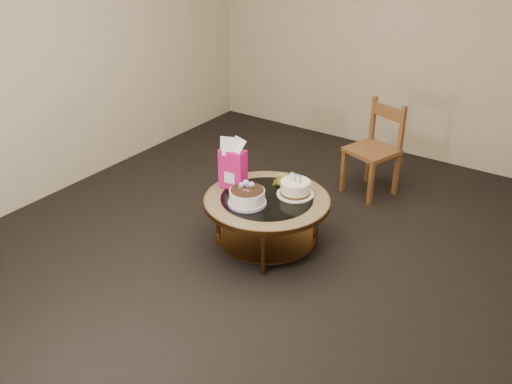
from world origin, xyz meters
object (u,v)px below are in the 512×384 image
Objects in this scene: decorated_cake at (247,197)px; cream_cake at (295,188)px; coffee_table at (267,206)px; gift_bag at (233,164)px; dining_chair at (375,149)px.

decorated_cake is 0.41m from cream_cake.
coffee_table is 0.23m from decorated_cake.
cream_cake is (0.23, 0.34, 0.00)m from decorated_cake.
cream_cake is (0.16, 0.17, 0.14)m from coffee_table.
cream_cake is at bearing 56.01° from decorated_cake.
gift_bag is 0.47× the size of dining_chair.
gift_bag is 1.55m from dining_chair.
gift_bag reaches higher than coffee_table.
gift_bag is (-0.26, 0.17, 0.15)m from decorated_cake.
gift_bag is at bearing 146.67° from decorated_cake.
decorated_cake is 1.62m from dining_chair.
gift_bag reaches higher than cream_cake.
coffee_table is at bearing -5.06° from gift_bag.
coffee_table is 1.44m from dining_chair.
gift_bag is at bearing -156.52° from cream_cake.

